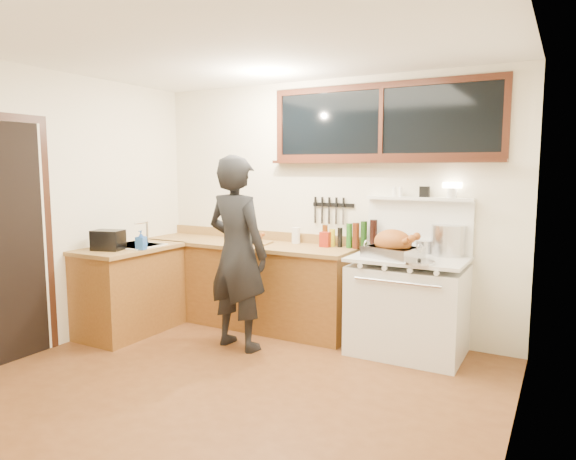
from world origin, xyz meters
The scene contains 19 objects.
ground_plane centered at (0.00, 0.00, -0.01)m, with size 4.00×3.50×0.02m, color brown.
room_shell centered at (0.00, 0.00, 1.65)m, with size 4.10×3.60×2.65m.
counter_back centered at (-0.80, 1.45, 0.45)m, with size 2.44×0.64×1.00m.
counter_left centered at (-1.70, 0.62, 0.45)m, with size 0.64×1.09×0.90m.
sink_unit centered at (-1.68, 0.70, 0.85)m, with size 0.50×0.45×0.37m.
vintage_stove centered at (1.00, 1.41, 0.47)m, with size 1.02×0.74×1.57m.
back_window centered at (0.60, 1.72, 2.06)m, with size 2.32×0.13×0.77m.
knife_strip centered at (0.08, 1.73, 1.31)m, with size 0.46×0.03×0.28m.
man centered at (-0.46, 0.78, 0.91)m, with size 0.71×0.52×1.82m.
soap_bottle centered at (-1.43, 0.54, 1.00)m, with size 0.10×0.11×0.19m.
toaster centered at (-1.70, 0.37, 1.00)m, with size 0.33×0.27×0.20m.
cutting_board centered at (-0.67, 1.42, 0.95)m, with size 0.38×0.31×0.13m.
roast_turkey centered at (0.88, 1.30, 1.00)m, with size 0.55×0.47×0.26m.
stockpot centered at (1.29, 1.66, 1.04)m, with size 0.35×0.35×0.28m.
saucepan centered at (1.07, 1.67, 0.96)m, with size 0.21×0.30×0.12m.
pot_lid centered at (1.16, 1.12, 0.91)m, with size 0.34×0.34×0.04m.
coffee_tin centered at (0.09, 1.58, 0.98)m, with size 0.10×0.08×0.15m.
pitcher centered at (-0.29, 1.65, 0.99)m, with size 0.11×0.11×0.17m.
bottle_cluster centered at (0.37, 1.63, 1.03)m, with size 0.58×0.07×0.30m.
Camera 1 is at (2.24, -3.14, 1.71)m, focal length 32.00 mm.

